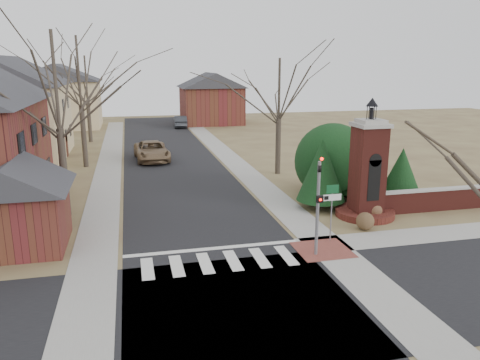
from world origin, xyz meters
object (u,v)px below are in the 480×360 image
object	(u,v)px
pickup_truck	(152,151)
distant_car	(180,121)
sign_post	(332,202)
traffic_signal_pole	(318,198)
brick_gate_monument	(367,178)

from	to	relation	value
pickup_truck	distant_car	bearing A→B (deg)	74.09
sign_post	traffic_signal_pole	bearing A→B (deg)	-132.43
traffic_signal_pole	pickup_truck	bearing A→B (deg)	104.52
brick_gate_monument	distant_car	size ratio (longest dim) A/B	1.40
traffic_signal_pole	brick_gate_monument	distance (m)	6.47
brick_gate_monument	pickup_truck	distance (m)	21.24
sign_post	distant_car	size ratio (longest dim) A/B	0.60
sign_post	distant_car	xyz separation A→B (m)	(-2.35, 42.79, -1.19)
traffic_signal_pole	sign_post	size ratio (longest dim) A/B	1.64
brick_gate_monument	distant_car	world-z (taller)	brick_gate_monument
sign_post	brick_gate_monument	world-z (taller)	brick_gate_monument
distant_car	sign_post	bearing A→B (deg)	96.33
brick_gate_monument	pickup_truck	size ratio (longest dim) A/B	1.09
traffic_signal_pole	brick_gate_monument	size ratio (longest dim) A/B	0.69
brick_gate_monument	distant_car	xyz separation A→B (m)	(-5.76, 39.78, -1.41)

